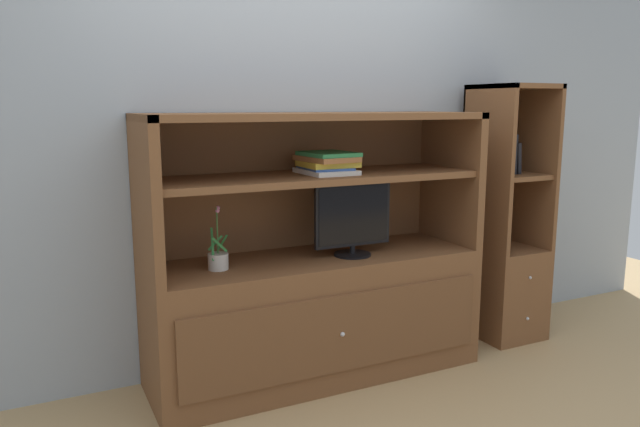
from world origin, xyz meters
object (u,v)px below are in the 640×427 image
object	(u,v)px
bookshelf_tall	(504,253)
upright_book_row	(503,155)
tv_monitor	(353,219)
potted_plant	(218,260)
magazine_stack	(327,163)
media_console	(316,292)

from	to	relation	value
bookshelf_tall	upright_book_row	distance (m)	0.65
tv_monitor	potted_plant	world-z (taller)	tv_monitor
magazine_stack	bookshelf_tall	bearing A→B (deg)	0.66
tv_monitor	bookshelf_tall	xyz separation A→B (m)	(1.19, 0.08, -0.34)
upright_book_row	tv_monitor	bearing A→B (deg)	-176.39
bookshelf_tall	upright_book_row	bearing A→B (deg)	-171.55
tv_monitor	magazine_stack	xyz separation A→B (m)	(-0.13, 0.07, 0.31)
media_console	magazine_stack	bearing A→B (deg)	-8.98
media_console	tv_monitor	xyz separation A→B (m)	(0.19, -0.08, 0.41)
tv_monitor	upright_book_row	distance (m)	1.17
media_console	tv_monitor	bearing A→B (deg)	-21.42
bookshelf_tall	upright_book_row	size ratio (longest dim) A/B	6.01
magazine_stack	tv_monitor	bearing A→B (deg)	-26.96
tv_monitor	upright_book_row	xyz separation A→B (m)	(1.13, 0.07, 0.31)
potted_plant	tv_monitor	bearing A→B (deg)	-3.79
tv_monitor	bookshelf_tall	size ratio (longest dim) A/B	0.28
potted_plant	bookshelf_tall	world-z (taller)	bookshelf_tall
potted_plant	upright_book_row	bearing A→B (deg)	0.64
media_console	bookshelf_tall	bearing A→B (deg)	0.22
bookshelf_tall	tv_monitor	bearing A→B (deg)	-176.12
media_console	bookshelf_tall	size ratio (longest dim) A/B	1.13
tv_monitor	upright_book_row	bearing A→B (deg)	3.61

